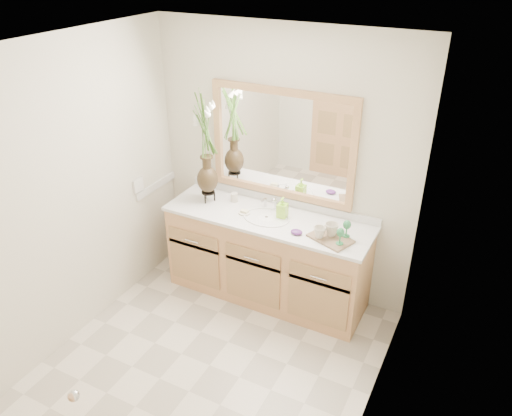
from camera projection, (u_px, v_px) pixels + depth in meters
The scene contains 22 objects.
floor at pixel (210, 365), 3.91m from camera, with size 2.60×2.60×0.00m, color beige.
ceiling at pixel (191, 50), 2.77m from camera, with size 2.40×2.60×0.02m, color white.
wall_back at pixel (282, 166), 4.36m from camera, with size 2.40×0.02×2.40m, color silver.
wall_front at pixel (51, 365), 2.32m from camera, with size 2.40×0.02×2.40m, color silver.
wall_left at pixel (70, 197), 3.82m from camera, with size 0.02×2.60×2.40m, color silver.
wall_right at pixel (379, 285), 2.86m from camera, with size 0.02×2.60×2.40m, color silver.
vanity at pixel (267, 258), 4.51m from camera, with size 1.80×0.55×0.80m.
counter at pixel (268, 218), 4.32m from camera, with size 1.84×0.57×0.03m, color silver.
sink at pixel (267, 223), 4.32m from camera, with size 0.38×0.34×0.23m.
mirror at pixel (282, 144), 4.24m from camera, with size 1.32×0.04×0.97m.
switch_plate at pixel (138, 185), 4.52m from camera, with size 0.02×0.12×0.12m, color white.
door at pixel (18, 371), 2.55m from camera, with size 0.80×0.03×2.00m, color tan.
flower_vase at pixel (205, 137), 4.27m from camera, with size 0.22×0.22×0.91m.
tumbler at pixel (234, 197), 4.54m from camera, with size 0.06×0.06×0.08m, color beige.
soap_dish at pixel (244, 212), 4.35m from camera, with size 0.10×0.10×0.03m.
soap_bottle at pixel (282, 208), 4.27m from camera, with size 0.08×0.08×0.17m, color #9CE535.
purple_dish at pixel (297, 232), 4.05m from camera, with size 0.10×0.08×0.03m, color #54246D.
tray at pixel (331, 239), 3.98m from camera, with size 0.33×0.22×0.02m, color brown.
mug_left at pixel (320, 232), 3.96m from camera, with size 0.10×0.09×0.10m, color beige.
mug_right at pixel (332, 229), 3.99m from camera, with size 0.11×0.10×0.11m, color beige.
goblet_front at pixel (340, 233), 3.85m from camera, with size 0.06×0.06×0.14m.
goblet_back at pixel (347, 226), 3.95m from camera, with size 0.06×0.06×0.14m.
Camera 1 is at (1.63, -2.37, 2.95)m, focal length 35.00 mm.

